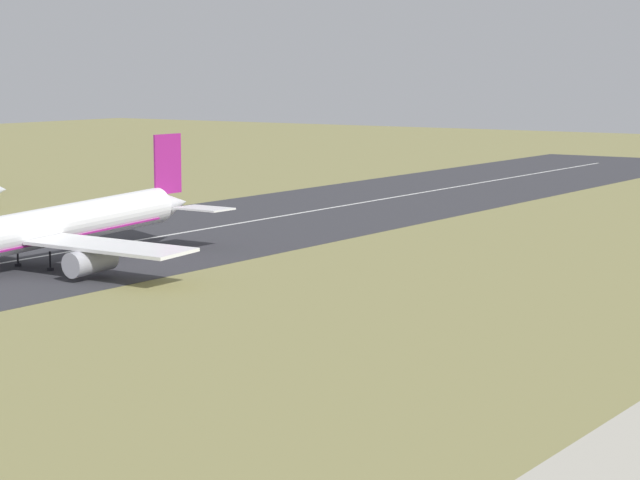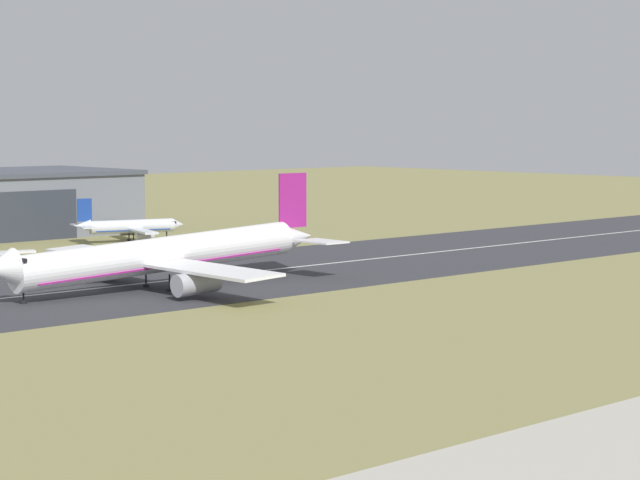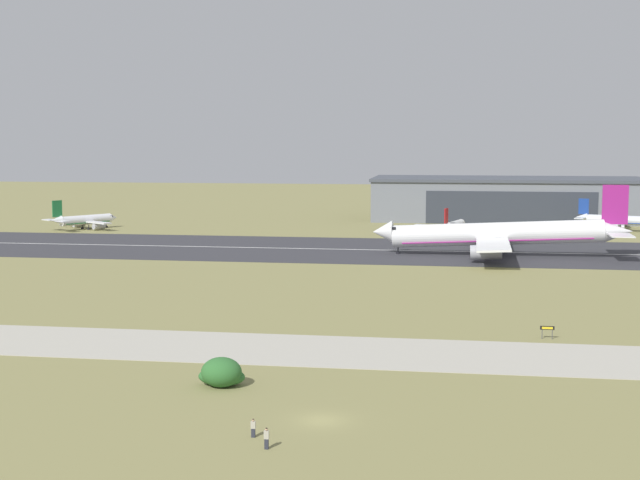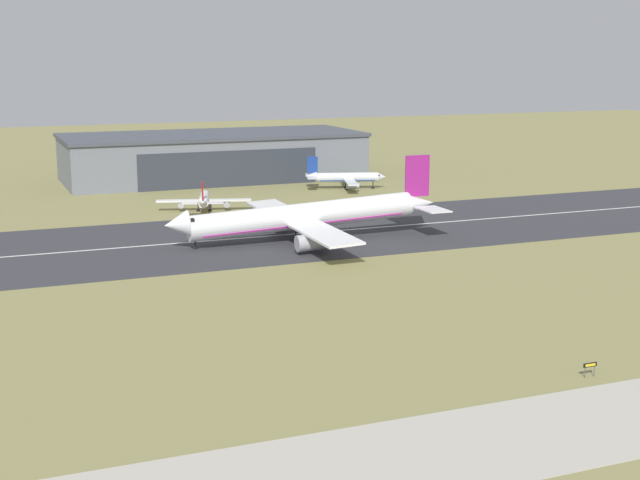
% 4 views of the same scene
% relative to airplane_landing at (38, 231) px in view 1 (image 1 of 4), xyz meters
% --- Properties ---
extents(ground_plane, '(728.21, 728.21, 0.00)m').
position_rel_airplane_landing_xyz_m(ground_plane, '(-20.33, -55.08, -4.65)').
color(ground_plane, olive).
extents(airplane_landing, '(54.62, 48.90, 15.44)m').
position_rel_airplane_landing_xyz_m(airplane_landing, '(0.00, 0.00, 0.00)').
color(airplane_landing, white).
rests_on(airplane_landing, ground_plane).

